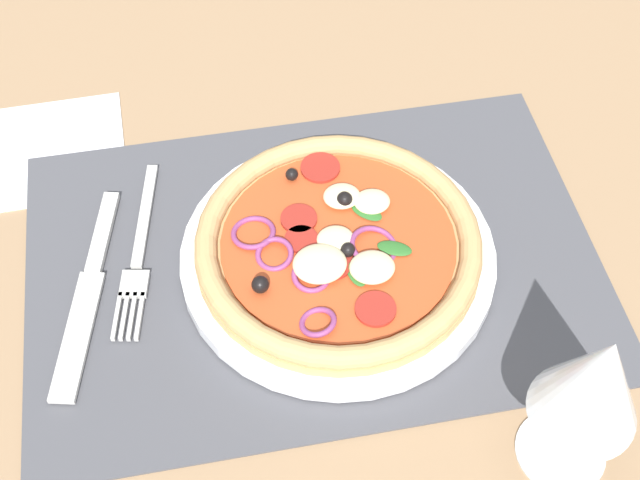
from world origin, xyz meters
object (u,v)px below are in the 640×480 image
at_px(plate, 338,257).
at_px(wine_glass, 595,384).
at_px(napkin, 44,151).
at_px(pizza, 338,244).
at_px(fork, 138,257).
at_px(knife, 88,292).

xyz_separation_m(plate, wine_glass, (-0.12, 0.19, 0.09)).
relative_size(plate, napkin, 1.78).
bearing_deg(pizza, plate, -142.29).
xyz_separation_m(fork, knife, (0.04, 0.03, 0.00)).
relative_size(knife, wine_glass, 1.33).
bearing_deg(pizza, wine_glass, 123.12).
bearing_deg(wine_glass, knife, -31.05).
bearing_deg(knife, napkin, -154.63).
height_order(plate, pizza, pizza).
bearing_deg(fork, pizza, 88.84).
bearing_deg(wine_glass, fork, -38.22).
relative_size(pizza, knife, 1.16).
relative_size(fork, napkin, 1.25).
distance_m(pizza, fork, 0.17).
height_order(plate, napkin, plate).
bearing_deg(plate, napkin, -36.08).
height_order(pizza, wine_glass, wine_glass).
bearing_deg(knife, pizza, 101.31).
xyz_separation_m(pizza, fork, (0.16, -0.03, -0.02)).
distance_m(wine_glass, napkin, 0.52).
bearing_deg(knife, wine_glass, 72.03).
distance_m(knife, wine_glass, 0.39).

